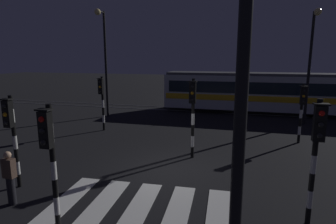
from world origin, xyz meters
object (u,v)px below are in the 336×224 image
at_px(street_lamp_near_kerb, 243,55).
at_px(tram, 267,92).
at_px(pedestrian_waiting_at_kerb, 10,178).
at_px(traffic_light_corner_near_left, 11,128).
at_px(traffic_light_corner_near_right, 316,145).
at_px(traffic_light_corner_far_left, 102,95).
at_px(street_lamp_trackside_right, 311,54).
at_px(traffic_light_corner_far_right, 302,105).
at_px(street_lamp_trackside_left, 104,52).
at_px(traffic_light_kerb_mid_left, 50,151).
at_px(traffic_light_median_centre, 193,107).

bearing_deg(street_lamp_near_kerb, tram, 84.56).
bearing_deg(pedestrian_waiting_at_kerb, traffic_light_corner_near_left, 126.06).
bearing_deg(traffic_light_corner_near_right, tram, 89.99).
distance_m(traffic_light_corner_far_left, street_lamp_trackside_right, 13.53).
bearing_deg(tram, traffic_light_corner_far_right, -82.02).
bearing_deg(street_lamp_trackside_left, tram, 20.60).
xyz_separation_m(traffic_light_kerb_mid_left, tram, (6.38, 17.95, -0.48)).
xyz_separation_m(traffic_light_median_centre, street_lamp_trackside_left, (-7.88, 7.16, 2.51)).
distance_m(traffic_light_corner_near_left, traffic_light_corner_far_right, 13.22).
bearing_deg(street_lamp_near_kerb, traffic_light_median_centre, 103.90).
xyz_separation_m(traffic_light_kerb_mid_left, street_lamp_trackside_right, (8.63, 14.58, 2.42)).
height_order(traffic_light_corner_near_right, traffic_light_median_centre, traffic_light_median_centre).
xyz_separation_m(traffic_light_corner_near_left, traffic_light_kerb_mid_left, (2.94, -1.88, 0.09)).
xyz_separation_m(tram, pedestrian_waiting_at_kerb, (-8.62, -17.03, -0.87)).
xyz_separation_m(traffic_light_corner_far_right, street_lamp_near_kerb, (-3.01, -11.99, 2.45)).
xyz_separation_m(traffic_light_corner_near_right, traffic_light_corner_far_right, (1.11, 7.99, -0.22)).
relative_size(traffic_light_corner_far_right, street_lamp_trackside_left, 0.40).
height_order(traffic_light_corner_near_right, street_lamp_trackside_right, street_lamp_trackside_right).
height_order(street_lamp_trackside_right, tram, street_lamp_trackside_right).
height_order(street_lamp_near_kerb, street_lamp_trackside_left, street_lamp_trackside_left).
bearing_deg(street_lamp_trackside_right, traffic_light_corner_far_left, -158.50).
xyz_separation_m(traffic_light_corner_far_right, tram, (-1.11, 7.94, -0.32)).
bearing_deg(street_lamp_trackside_left, traffic_light_corner_near_right, -44.13).
xyz_separation_m(street_lamp_near_kerb, street_lamp_trackside_right, (4.16, 16.56, 0.15)).
relative_size(traffic_light_corner_near_left, tram, 0.20).
xyz_separation_m(traffic_light_kerb_mid_left, street_lamp_near_kerb, (4.48, -1.98, 2.28)).
bearing_deg(tram, street_lamp_trackside_left, -159.40).
relative_size(traffic_light_corner_far_right, street_lamp_near_kerb, 0.44).
relative_size(traffic_light_corner_near_right, pedestrian_waiting_at_kerb, 2.03).
bearing_deg(tram, traffic_light_corner_far_left, -140.85).
bearing_deg(traffic_light_corner_far_left, pedestrian_waiting_at_kerb, -80.27).
bearing_deg(traffic_light_kerb_mid_left, traffic_light_corner_near_left, 147.41).
xyz_separation_m(traffic_light_median_centre, street_lamp_trackside_right, (6.21, 8.25, 2.30)).
distance_m(traffic_light_corner_far_left, street_lamp_near_kerb, 14.48).
xyz_separation_m(traffic_light_corner_near_right, traffic_light_median_centre, (-3.95, 4.32, 0.07)).
bearing_deg(traffic_light_corner_near_left, traffic_light_kerb_mid_left, -32.59).
relative_size(traffic_light_kerb_mid_left, tram, 0.21).
bearing_deg(traffic_light_corner_far_right, traffic_light_corner_near_right, -97.94).
distance_m(traffic_light_corner_near_left, traffic_light_kerb_mid_left, 3.49).
bearing_deg(tram, street_lamp_near_kerb, -95.44).
height_order(street_lamp_trackside_right, street_lamp_trackside_left, street_lamp_trackside_left).
height_order(traffic_light_median_centre, pedestrian_waiting_at_kerb, traffic_light_median_centre).
height_order(traffic_light_median_centre, traffic_light_corner_far_right, traffic_light_median_centre).
height_order(traffic_light_corner_far_right, street_lamp_trackside_left, street_lamp_trackside_left).
relative_size(traffic_light_corner_far_left, traffic_light_median_centre, 0.93).
xyz_separation_m(traffic_light_median_centre, traffic_light_corner_far_right, (5.07, 3.67, -0.29)).
bearing_deg(traffic_light_median_centre, street_lamp_near_kerb, -76.10).
bearing_deg(traffic_light_median_centre, traffic_light_corner_near_left, -140.30).
relative_size(traffic_light_corner_far_left, street_lamp_trackside_right, 0.45).
bearing_deg(street_lamp_trackside_right, tram, 123.86).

